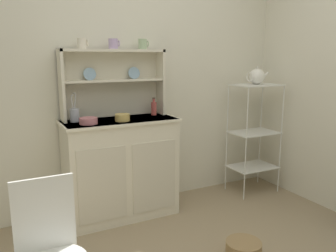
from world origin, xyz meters
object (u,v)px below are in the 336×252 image
Objects in this scene: bakers_rack at (254,127)px; cup_cream_0 at (82,43)px; wire_chair at (48,246)px; utensil_jar at (75,115)px; hutch_cabinet at (121,167)px; porcelain_teapot at (257,76)px; jam_bottle at (154,108)px; hutch_shelf_unit at (113,77)px; bowl_mixing_large at (88,121)px; floor_basket at (243,251)px.

cup_cream_0 is at bearing 173.49° from bakers_rack.
utensil_jar is (0.42, 1.25, 0.44)m from wire_chair.
hutch_cabinet is 1.66m from porcelain_teapot.
hutch_cabinet reaches higher than wire_chair.
porcelain_teapot is (1.46, -0.08, 0.78)m from hutch_cabinet.
cup_cream_0 is at bearing 176.77° from jam_bottle.
hutch_cabinet is 0.63m from utensil_jar.
bakers_rack is at bearing -4.79° from utensil_jar.
hutch_shelf_unit is 5.71× the size of jam_bottle.
hutch_cabinet is 3.99× the size of porcelain_teapot.
porcelain_teapot reaches higher than bakers_rack.
wire_chair is 1.27m from bowl_mixing_large.
bowl_mixing_large is 0.91× the size of jam_bottle.
bakers_rack reaches higher than bowl_mixing_large.
hutch_shelf_unit is 1.80m from floor_basket.
jam_bottle is at bearing 15.96° from wire_chair.
cup_cream_0 is (-0.27, -0.04, 0.29)m from hutch_shelf_unit.
porcelain_teapot is (-0.00, 0.00, 0.54)m from bakers_rack.
bowl_mixing_large is at bearing -166.47° from jam_bottle.
utensil_jar is at bearing 127.49° from floor_basket.
cup_cream_0 is at bearing 155.43° from hutch_cabinet.
porcelain_teapot is at bearing -0.07° from bowl_mixing_large.
cup_cream_0 reaches higher than floor_basket.
porcelain_teapot is (1.46, -0.24, -0.02)m from hutch_shelf_unit.
cup_cream_0 is 0.35× the size of porcelain_teapot.
hutch_shelf_unit reaches higher than utensil_jar.
cup_cream_0 is at bearing 23.11° from utensil_jar.
utensil_jar is (-0.10, -0.04, -0.59)m from cup_cream_0.
hutch_cabinet is 0.63m from jam_bottle.
wire_chair is 1.77m from jam_bottle.
jam_bottle reaches higher than bowl_mixing_large.
bakers_rack is at bearing -0.00° from porcelain_teapot.
bakers_rack is at bearing -5.41° from wire_chair.
utensil_jar reaches higher than hutch_cabinet.
jam_bottle is (0.37, -0.08, -0.29)m from hutch_shelf_unit.
utensil_jar is at bearing -179.38° from jam_bottle.
cup_cream_0 is 1.77m from porcelain_teapot.
hutch_shelf_unit reaches higher than hutch_cabinet.
hutch_shelf_unit is 1.58m from bakers_rack.
cup_cream_0 reaches higher than bakers_rack.
hutch_shelf_unit reaches higher than floor_basket.
utensil_jar reaches higher than floor_basket.
porcelain_teapot is (1.83, -0.15, 0.28)m from utensil_jar.
jam_bottle is (1.16, 1.26, 0.45)m from wire_chair.
bowl_mixing_large is 0.61× the size of utensil_jar.
bakers_rack reaches higher than floor_basket.
hutch_cabinet is 0.87× the size of bakers_rack.
cup_cream_0 reaches higher than bowl_mixing_large.
hutch_shelf_unit is 1.48m from porcelain_teapot.
wire_chair is 2.61m from porcelain_teapot.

